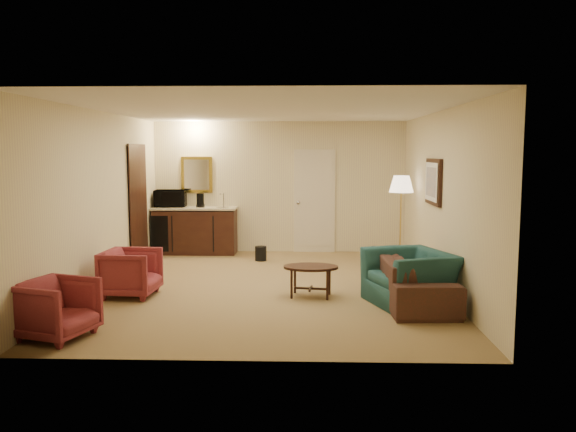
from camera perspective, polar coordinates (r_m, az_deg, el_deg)
name	(u,v)px	position (r m, az deg, el deg)	size (l,w,h in m)	color
ground	(270,287)	(8.45, -1.82, -7.18)	(6.00, 6.00, 0.00)	#9A884E
room_walls	(267,170)	(8.99, -2.17, 4.71)	(5.02, 6.01, 2.61)	beige
wetbar_cabinet	(195,230)	(11.23, -9.39, -1.45)	(1.64, 0.58, 0.92)	#341A10
sofa	(411,270)	(7.79, 12.37, -5.38)	(2.12, 0.62, 0.83)	black
teal_armchair	(410,269)	(7.57, 12.28, -5.27)	(1.08, 0.70, 0.95)	#1E4A4B
rose_chair_near	(131,270)	(8.13, -15.66, -5.34)	(0.71, 0.66, 0.73)	maroon
rose_chair_far	(57,306)	(6.59, -22.45, -8.44)	(0.69, 0.65, 0.71)	maroon
coffee_table	(311,281)	(7.84, 2.33, -6.63)	(0.76, 0.51, 0.44)	black
floor_lamp	(401,221)	(10.07, 11.36, -0.46)	(0.42, 0.42, 1.60)	gold
waste_bin	(261,254)	(10.40, -2.78, -3.83)	(0.21, 0.21, 0.27)	black
microwave	(170,196)	(11.34, -11.86, 1.95)	(0.60, 0.33, 0.41)	black
coffee_maker	(200,200)	(11.15, -8.90, 1.59)	(0.15, 0.15, 0.27)	black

